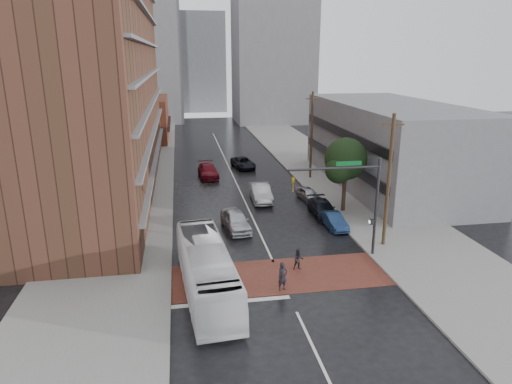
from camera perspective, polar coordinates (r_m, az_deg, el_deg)
ground at (r=30.02m, az=3.17°, el=-10.83°), size 160.00×160.00×0.00m
crosswalk at (r=30.45m, az=2.96°, el=-10.39°), size 14.00×5.00×0.02m
sidewalk_west at (r=53.05m, az=-15.13°, el=1.07°), size 9.00×90.00×0.15m
sidewalk_east at (r=55.59m, az=9.16°, el=2.16°), size 9.00×90.00×0.15m
apartment_block at (r=50.56m, az=-19.40°, el=15.98°), size 10.00×44.00×28.00m
storefront_west at (r=80.82m, az=-13.86°, el=8.90°), size 8.00×16.00×7.00m
building_east at (r=52.00m, az=16.39°, el=5.68°), size 11.00×26.00×9.00m
distant_tower_west at (r=104.25m, az=-14.60°, el=17.41°), size 18.00×16.00×32.00m
distant_tower_east at (r=100.03m, az=2.14°, el=19.11°), size 16.00×14.00×36.00m
distant_tower_center at (r=121.09m, az=-6.94°, el=15.75°), size 12.00×10.00×24.00m
street_tree at (r=41.66m, az=11.16°, el=3.74°), size 4.20×4.10×6.90m
signal_mast at (r=32.13m, az=12.56°, el=-0.21°), size 6.50×0.30×7.20m
utility_pole_near at (r=34.51m, az=16.24°, el=1.39°), size 1.60×0.26×10.00m
utility_pole_far at (r=52.80m, az=6.95°, el=7.10°), size 1.60×0.26×10.00m
transit_bus at (r=27.84m, az=-6.21°, el=-9.66°), size 3.51×11.32×3.10m
pedestrian_a at (r=28.36m, az=3.35°, el=-10.50°), size 0.78×0.65×1.83m
pedestrian_b at (r=31.05m, az=5.33°, el=-8.41°), size 0.72×0.57×1.44m
car_travel_a at (r=37.63m, az=-2.55°, el=-3.59°), size 2.46×4.96×1.62m
car_travel_b at (r=44.97m, az=0.58°, el=-0.10°), size 1.89×5.16×1.69m
car_travel_c at (r=54.23m, az=-6.02°, el=2.65°), size 2.46×5.34×1.51m
suv_travel at (r=58.34m, az=-1.61°, el=3.68°), size 3.02×5.24×1.37m
car_parked_near at (r=38.64m, az=9.68°, el=-3.55°), size 1.54×3.91×1.27m
car_parked_mid at (r=41.29m, az=8.35°, el=-2.07°), size 1.96×4.77×1.38m
car_parked_far at (r=45.66m, az=6.54°, el=-0.24°), size 2.08×3.86×1.25m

